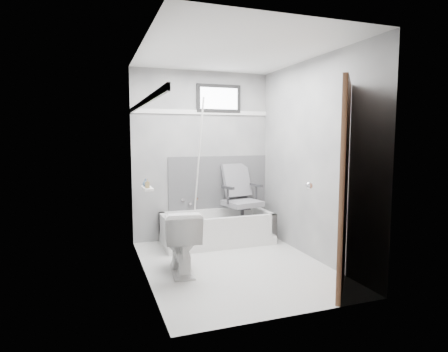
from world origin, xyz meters
name	(u,v)px	position (x,y,z in m)	size (l,w,h in m)	color
floor	(234,265)	(0.00, 0.00, 0.00)	(2.60, 2.60, 0.00)	white
ceiling	(235,51)	(0.00, 0.00, 2.40)	(2.60, 2.60, 0.00)	silver
wall_back	(202,156)	(0.00, 1.30, 1.20)	(2.00, 0.02, 2.40)	slate
wall_front	(293,172)	(0.00, -1.30, 1.20)	(2.00, 0.02, 2.40)	slate
wall_left	(144,164)	(-1.00, 0.00, 1.20)	(0.02, 2.60, 2.40)	slate
wall_right	(312,160)	(1.00, 0.00, 1.20)	(0.02, 2.60, 2.40)	slate
bathtub	(217,228)	(0.10, 0.93, 0.21)	(1.50, 0.70, 0.42)	white
office_chair	(242,198)	(0.50, 0.98, 0.60)	(0.56, 0.56, 0.96)	slate
toilet	(181,241)	(-0.62, 0.00, 0.34)	(0.39, 0.70, 0.69)	white
door	(389,190)	(0.98, -1.28, 1.00)	(0.78, 0.78, 2.00)	brown
window	(219,99)	(0.25, 1.29, 2.02)	(0.66, 0.04, 0.40)	black
backerboard	(219,183)	(0.25, 1.29, 0.80)	(1.50, 0.02, 0.78)	#4C4C4F
trim_back	(202,112)	(0.00, 1.29, 1.82)	(2.00, 0.02, 0.06)	white
trim_left	(144,102)	(-0.99, 0.00, 1.82)	(0.02, 2.60, 0.06)	white
pole	(198,168)	(-0.13, 1.06, 1.05)	(0.02, 0.02, 1.95)	white
shelf	(147,188)	(-0.93, 0.30, 0.90)	(0.10, 0.32, 0.03)	white
soap_bottle_a	(147,183)	(-0.94, 0.22, 0.97)	(0.05, 0.05, 0.10)	#977F4B
soap_bottle_b	(146,182)	(-0.94, 0.36, 0.96)	(0.07, 0.07, 0.09)	#476383
faucet	(190,201)	(-0.20, 1.27, 0.55)	(0.26, 0.10, 0.16)	silver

